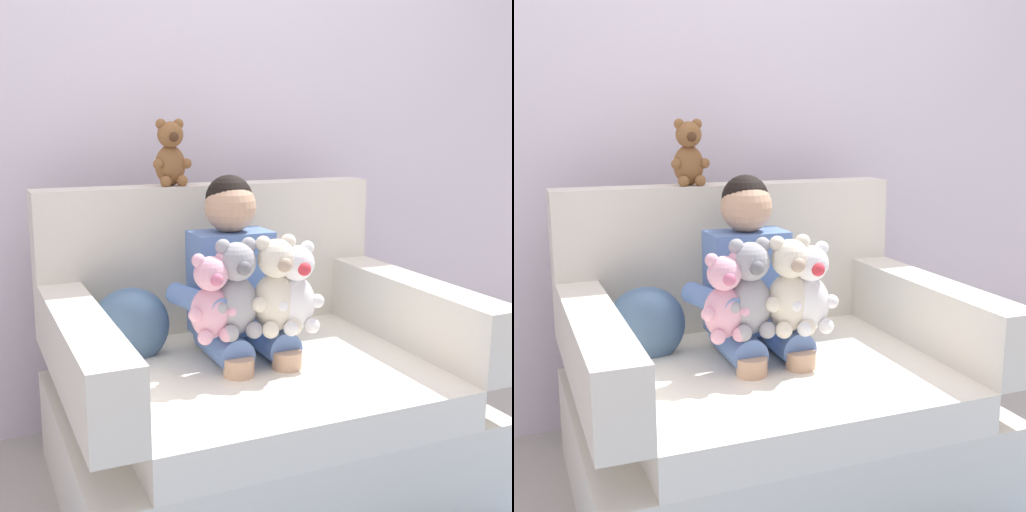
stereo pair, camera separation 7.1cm
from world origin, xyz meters
TOP-DOWN VIEW (x-y plane):
  - ground_plane at (0.00, 0.00)m, footprint 8.00×8.00m
  - back_wall at (0.00, 0.73)m, footprint 6.00×0.10m
  - armchair at (0.00, 0.05)m, footprint 1.25×1.01m
  - seated_child at (-0.03, 0.09)m, footprint 0.45×0.39m
  - plush_grey at (-0.09, -0.05)m, footprint 0.18×0.15m
  - plush_cream at (0.03, -0.07)m, footprint 0.18×0.15m
  - plush_pink at (-0.18, -0.06)m, footprint 0.16×0.13m
  - plush_white at (0.09, -0.08)m, footprint 0.17×0.14m
  - plush_brown_on_backrest at (-0.14, 0.43)m, footprint 0.14×0.11m
  - throw_pillow at (-0.37, 0.19)m, footprint 0.26×0.12m

SIDE VIEW (x-z plane):
  - ground_plane at x=0.00m, z-range 0.00..0.00m
  - armchair at x=0.00m, z-range -0.18..0.78m
  - throw_pillow at x=-0.37m, z-range 0.40..0.66m
  - seated_child at x=-0.03m, z-range 0.23..1.06m
  - plush_pink at x=-0.18m, z-range 0.53..0.80m
  - plush_white at x=0.09m, z-range 0.53..0.81m
  - plush_grey at x=-0.09m, z-range 0.53..0.83m
  - plush_cream at x=0.03m, z-range 0.53..0.84m
  - plush_brown_on_backrest at x=-0.14m, z-range 0.95..1.18m
  - back_wall at x=0.00m, z-range 0.00..2.60m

